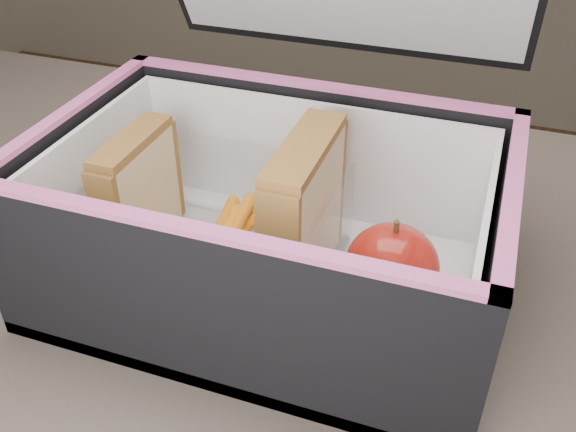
# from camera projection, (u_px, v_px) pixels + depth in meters

# --- Properties ---
(kitchen_table) EXTENTS (1.20, 0.80, 0.75)m
(kitchen_table) POSITION_uv_depth(u_px,v_px,m) (259.00, 410.00, 0.52)
(kitchen_table) COLOR brown
(kitchen_table) RESTS_ON ground
(lunch_bag) EXTENTS (0.33, 0.32, 0.31)m
(lunch_bag) POSITION_uv_depth(u_px,v_px,m) (273.00, 209.00, 0.47)
(lunch_bag) COLOR black
(lunch_bag) RESTS_ON kitchen_table
(plastic_tub) EXTENTS (0.18, 0.13, 0.07)m
(plastic_tub) POSITION_uv_depth(u_px,v_px,m) (219.00, 223.00, 0.49)
(plastic_tub) COLOR white
(plastic_tub) RESTS_ON lunch_bag
(sandwich_left) EXTENTS (0.02, 0.09, 0.10)m
(sandwich_left) POSITION_uv_depth(u_px,v_px,m) (139.00, 192.00, 0.50)
(sandwich_left) COLOR beige
(sandwich_left) RESTS_ON plastic_tub
(sandwich_right) EXTENTS (0.03, 0.10, 0.12)m
(sandwich_right) POSITION_uv_depth(u_px,v_px,m) (304.00, 215.00, 0.46)
(sandwich_right) COLOR beige
(sandwich_right) RESTS_ON plastic_tub
(carrot_sticks) EXTENTS (0.04, 0.13, 0.03)m
(carrot_sticks) POSITION_uv_depth(u_px,v_px,m) (221.00, 246.00, 0.49)
(carrot_sticks) COLOR orange
(carrot_sticks) RESTS_ON plastic_tub
(paper_napkin) EXTENTS (0.10, 0.10, 0.01)m
(paper_napkin) POSITION_uv_depth(u_px,v_px,m) (385.00, 297.00, 0.47)
(paper_napkin) COLOR white
(paper_napkin) RESTS_ON lunch_bag
(red_apple) EXTENTS (0.07, 0.07, 0.07)m
(red_apple) POSITION_uv_depth(u_px,v_px,m) (392.00, 267.00, 0.44)
(red_apple) COLOR #930A06
(red_apple) RESTS_ON paper_napkin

